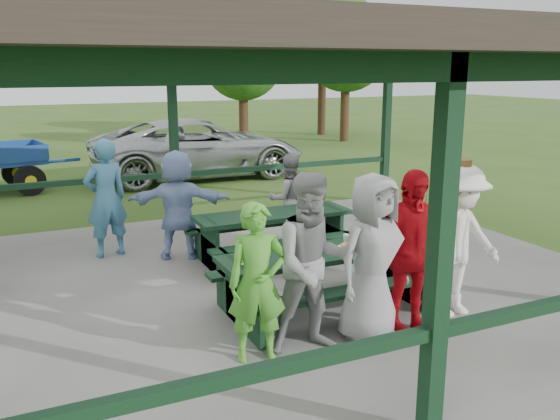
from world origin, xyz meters
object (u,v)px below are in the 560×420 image
picnic_table_near (323,273)px  picnic_table_far (273,231)px  contestant_grey_mid (372,258)px  contestant_red (409,253)px  spectator_lblue (178,204)px  contestant_white_fedora (458,241)px  contestant_green (257,283)px  pickup_truck (199,148)px  spectator_blue (106,198)px  contestant_grey_left (314,264)px  spectator_grey (289,199)px

picnic_table_near → picnic_table_far: same height
contestant_grey_mid → picnic_table_near: bearing=82.9°
contestant_red → spectator_lblue: size_ratio=1.09×
contestant_white_fedora → spectator_lblue: (-2.40, 3.51, -0.07)m
contestant_green → contestant_white_fedora: bearing=15.8°
picnic_table_far → pickup_truck: size_ratio=0.41×
contestant_green → spectator_blue: 4.20m
picnic_table_far → spectator_lblue: spectator_lblue is taller
contestant_red → pickup_truck: (0.96, 10.73, -0.21)m
contestant_green → spectator_blue: spectator_blue is taller
contestant_red → spectator_lblue: bearing=118.0°
picnic_table_near → contestant_grey_left: (-0.61, -0.88, 0.47)m
picnic_table_far → pickup_truck: 7.90m
picnic_table_near → spectator_lblue: spectator_lblue is taller
spectator_lblue → spectator_blue: 1.13m
contestant_red → contestant_white_fedora: size_ratio=0.99×
contestant_red → spectator_lblue: 4.00m
spectator_lblue → picnic_table_near: bearing=132.5°
spectator_blue → contestant_grey_left: bearing=95.7°
contestant_grey_left → pickup_truck: contestant_grey_left is taller
spectator_blue → spectator_lblue: bearing=137.8°
contestant_green → contestant_red: size_ratio=0.88×
picnic_table_far → spectator_blue: spectator_blue is taller
picnic_table_near → pickup_truck: bearing=81.3°
contestant_red → spectator_lblue: (-1.58, 3.68, -0.08)m
spectator_blue → spectator_grey: size_ratio=1.23×
contestant_white_fedora → spectator_grey: contestant_white_fedora is taller
picnic_table_far → contestant_grey_mid: contestant_grey_mid is taller
picnic_table_near → spectator_lblue: size_ratio=1.51×
picnic_table_far → contestant_white_fedora: size_ratio=1.27×
picnic_table_far → picnic_table_near: bearing=-96.6°
spectator_lblue → pickup_truck: size_ratio=0.29×
picnic_table_far → spectator_blue: bearing=150.3°
pickup_truck → spectator_lblue: bearing=159.5°
contestant_green → spectator_grey: 4.17m
contestant_white_fedora → pickup_truck: (0.14, 10.56, -0.20)m
contestant_grey_left → spectator_blue: size_ratio=1.02×
contestant_grey_mid → spectator_grey: 3.78m
picnic_table_near → pickup_truck: size_ratio=0.44×
spectator_blue → spectator_grey: (2.89, -0.51, -0.17)m
contestant_red → spectator_grey: (0.33, 3.72, -0.18)m
contestant_red → contestant_white_fedora: bearing=16.3°
contestant_grey_left → contestant_red: (1.15, -0.06, -0.02)m
contestant_grey_mid → contestant_white_fedora: contestant_white_fedora is taller
picnic_table_near → contestant_grey_mid: bearing=-85.3°
contestant_green → pickup_truck: size_ratio=0.28×
contestant_white_fedora → spectator_grey: bearing=100.2°
contestant_grey_mid → contestant_white_fedora: size_ratio=0.98×
contestant_grey_mid → pickup_truck: 10.81m
contestant_red → contestant_white_fedora: contestant_white_fedora is taller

